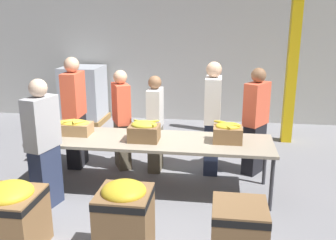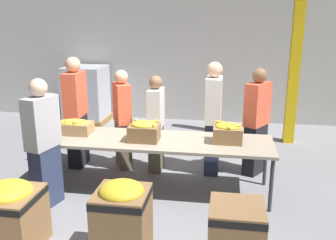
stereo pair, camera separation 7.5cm
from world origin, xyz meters
name	(u,v)px [view 1 (the left image)]	position (x,y,z in m)	size (l,w,h in m)	color
ground_plane	(152,189)	(0.00, 0.00, 0.00)	(30.00, 30.00, 0.00)	gray
wall_back	(181,33)	(0.00, 3.75, 2.00)	(16.00, 0.08, 4.00)	#B7B7B2
sorting_table	(151,142)	(0.00, 0.00, 0.71)	(3.29, 0.89, 0.75)	#9E937F
banana_box_0	(74,127)	(-1.13, 0.07, 0.86)	(0.49, 0.30, 0.23)	tan
banana_box_1	(144,131)	(-0.08, -0.07, 0.89)	(0.41, 0.32, 0.29)	olive
banana_box_2	(228,132)	(1.03, 0.03, 0.88)	(0.40, 0.31, 0.28)	olive
volunteer_0	(212,119)	(0.81, 0.74, 0.86)	(0.24, 0.47, 1.73)	#2D3856
volunteer_1	(122,120)	(-0.61, 0.73, 0.79)	(0.39, 0.47, 1.58)	#6B604C
volunteer_2	(256,122)	(1.46, 0.81, 0.82)	(0.43, 0.49, 1.65)	black
volunteer_3	(43,145)	(-1.25, -0.65, 0.82)	(0.33, 0.49, 1.66)	#2D3856
volunteer_4	(75,113)	(-1.36, 0.69, 0.88)	(0.25, 0.48, 1.77)	black
volunteer_5	(155,125)	(-0.07, 0.69, 0.75)	(0.21, 0.41, 1.52)	#6B604C
donation_bin_0	(11,215)	(-1.17, -1.61, 0.40)	(0.59, 0.59, 0.76)	olive
donation_bin_1	(125,220)	(0.03, -1.61, 0.45)	(0.52, 0.52, 0.85)	olive
donation_bin_2	(239,236)	(1.13, -1.61, 0.37)	(0.51, 0.51, 0.69)	olive
support_pillar	(295,37)	(2.22, 2.44, 2.00)	(0.19, 0.19, 4.00)	yellow
pallet_stack_0	(84,95)	(-2.16, 3.17, 0.63)	(0.95, 0.95, 1.28)	olive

